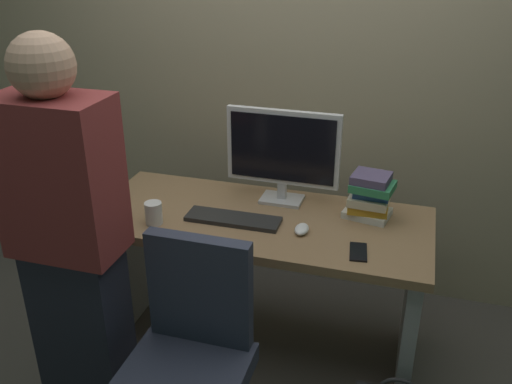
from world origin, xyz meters
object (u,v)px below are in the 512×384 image
Objects in this scene: cell_phone at (358,252)px; office_chair at (190,375)px; person_at_desk at (71,251)px; keyboard at (233,219)px; cup_near_keyboard at (154,213)px; book_stack at (370,197)px; monitor at (283,151)px; mouse at (302,229)px; desk at (259,258)px.

office_chair is at bearing -141.08° from cell_phone.
keyboard is at bearing 54.37° from person_at_desk.
person_at_desk is at bearing -101.50° from cup_near_keyboard.
book_stack is (0.53, 0.87, 0.41)m from office_chair.
mouse is (0.16, -0.28, -0.24)m from monitor.
cell_phone is (1.01, 0.48, -0.11)m from person_at_desk.
desk is at bearing 151.64° from cell_phone.
cup_near_keyboard is at bearing -160.01° from book_stack.
keyboard is at bearing 176.92° from mouse.
cup_near_keyboard is (-0.49, -0.39, -0.21)m from monitor.
cup_near_keyboard is (-0.65, -0.10, 0.03)m from mouse.
person_at_desk is 7.12× the size of book_stack.
mouse is at bearing -138.93° from book_stack.
cup_near_keyboard is 0.71× the size of cell_phone.
office_chair is at bearing -94.13° from desk.
desk is at bearing 33.21° from keyboard.
monitor is at bearing 172.67° from book_stack.
book_stack reaches higher than cell_phone.
monitor reaches higher than mouse.
book_stack is (0.48, 0.14, 0.32)m from desk.
monitor is 5.29× the size of cup_near_keyboard.
cup_near_keyboard is at bearing 125.12° from office_chair.
mouse is at bearing -21.48° from desk.
office_chair is at bearing -86.33° from keyboard.
person_at_desk reaches higher than desk.
office_chair is 1.10m from book_stack.
book_stack is at bearing 58.70° from office_chair.
mouse is at bearing -60.31° from monitor.
keyboard is at bearing -160.10° from book_stack.
monitor is 1.26× the size of keyboard.
keyboard is at bearing 20.15° from cup_near_keyboard.
desk is 10.79× the size of cell_phone.
office_chair reaches higher than cell_phone.
keyboard is (-0.16, -0.26, -0.25)m from monitor.
monitor is (0.59, 0.86, 0.15)m from person_at_desk.
monitor is at bearing 119.69° from mouse.
person_at_desk is at bearing -128.53° from desk.
keyboard is 0.32m from mouse.
mouse is (0.32, -0.02, 0.01)m from keyboard.
desk is 2.88× the size of monitor.
cup_near_keyboard reaches higher than cell_phone.
monitor reaches higher than office_chair.
desk is 0.54m from cup_near_keyboard.
monitor is at bearing 58.35° from keyboard.
desk is at bearing 85.87° from office_chair.
office_chair is at bearing -7.80° from person_at_desk.
book_stack is (0.26, 0.23, 0.09)m from mouse.
office_chair reaches higher than keyboard.
person_at_desk is 11.38× the size of cell_phone.
person_at_desk reaches higher than office_chair.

